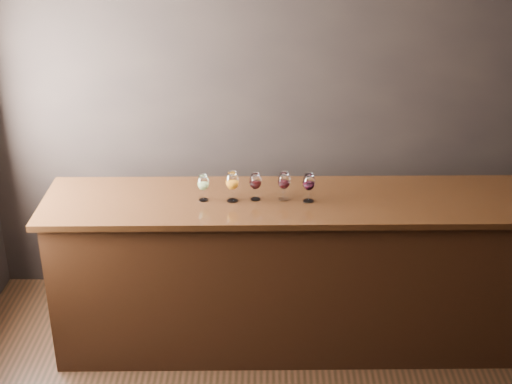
{
  "coord_description": "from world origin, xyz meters",
  "views": [
    {
      "loc": [
        -0.27,
        -3.0,
        3.27
      ],
      "look_at": [
        -0.35,
        1.42,
        1.23
      ],
      "focal_mm": 50.0,
      "sensor_mm": 36.0,
      "label": 1
    }
  ],
  "objects_px": {
    "back_bar_shelf": "(210,254)",
    "glass_white": "(203,183)",
    "glass_amber": "(232,182)",
    "glass_red_a": "(255,182)",
    "bar_counter": "(286,275)",
    "glass_red_c": "(309,183)",
    "glass_red_b": "(284,181)"
  },
  "relations": [
    {
      "from": "back_bar_shelf",
      "to": "glass_amber",
      "type": "bearing_deg",
      "value": -70.59
    },
    {
      "from": "glass_amber",
      "to": "glass_red_a",
      "type": "distance_m",
      "value": 0.16
    },
    {
      "from": "back_bar_shelf",
      "to": "glass_red_a",
      "type": "bearing_deg",
      "value": -58.14
    },
    {
      "from": "bar_counter",
      "to": "glass_red_c",
      "type": "xyz_separation_m",
      "value": [
        0.14,
        -0.03,
        0.75
      ]
    },
    {
      "from": "glass_white",
      "to": "glass_red_c",
      "type": "height_order",
      "value": "glass_red_c"
    },
    {
      "from": "bar_counter",
      "to": "back_bar_shelf",
      "type": "distance_m",
      "value": 0.87
    },
    {
      "from": "glass_white",
      "to": "glass_red_b",
      "type": "relative_size",
      "value": 0.93
    },
    {
      "from": "bar_counter",
      "to": "glass_red_c",
      "type": "distance_m",
      "value": 0.76
    },
    {
      "from": "glass_red_b",
      "to": "glass_red_c",
      "type": "xyz_separation_m",
      "value": [
        0.17,
        -0.02,
        0.0
      ]
    },
    {
      "from": "bar_counter",
      "to": "glass_red_a",
      "type": "relative_size",
      "value": 16.92
    },
    {
      "from": "back_bar_shelf",
      "to": "glass_amber",
      "type": "relative_size",
      "value": 10.34
    },
    {
      "from": "bar_counter",
      "to": "glass_red_b",
      "type": "distance_m",
      "value": 0.75
    },
    {
      "from": "glass_white",
      "to": "glass_red_a",
      "type": "relative_size",
      "value": 0.97
    },
    {
      "from": "bar_counter",
      "to": "back_bar_shelf",
      "type": "relative_size",
      "value": 1.49
    },
    {
      "from": "glass_red_a",
      "to": "glass_red_b",
      "type": "bearing_deg",
      "value": 0.11
    },
    {
      "from": "glass_red_a",
      "to": "glass_red_b",
      "type": "distance_m",
      "value": 0.19
    },
    {
      "from": "glass_amber",
      "to": "glass_red_a",
      "type": "relative_size",
      "value": 1.1
    },
    {
      "from": "glass_white",
      "to": "glass_red_a",
      "type": "height_order",
      "value": "glass_red_a"
    },
    {
      "from": "glass_amber",
      "to": "glass_red_c",
      "type": "height_order",
      "value": "glass_amber"
    },
    {
      "from": "glass_white",
      "to": "glass_red_a",
      "type": "xyz_separation_m",
      "value": [
        0.35,
        0.02,
        0.0
      ]
    },
    {
      "from": "bar_counter",
      "to": "glass_red_c",
      "type": "height_order",
      "value": "glass_red_c"
    },
    {
      "from": "bar_counter",
      "to": "back_bar_shelf",
      "type": "height_order",
      "value": "bar_counter"
    },
    {
      "from": "glass_amber",
      "to": "glass_red_c",
      "type": "relative_size",
      "value": 1.04
    },
    {
      "from": "glass_amber",
      "to": "glass_red_a",
      "type": "height_order",
      "value": "glass_amber"
    },
    {
      "from": "back_bar_shelf",
      "to": "glass_white",
      "type": "height_order",
      "value": "glass_white"
    },
    {
      "from": "glass_white",
      "to": "glass_red_c",
      "type": "xyz_separation_m",
      "value": [
        0.71,
        -0.0,
        0.01
      ]
    },
    {
      "from": "back_bar_shelf",
      "to": "glass_red_a",
      "type": "relative_size",
      "value": 11.35
    },
    {
      "from": "glass_red_c",
      "to": "glass_white",
      "type": "bearing_deg",
      "value": 179.77
    },
    {
      "from": "glass_white",
      "to": "glass_red_b",
      "type": "bearing_deg",
      "value": 2.14
    },
    {
      "from": "glass_red_c",
      "to": "bar_counter",
      "type": "bearing_deg",
      "value": 166.94
    },
    {
      "from": "back_bar_shelf",
      "to": "glass_red_b",
      "type": "relative_size",
      "value": 10.91
    },
    {
      "from": "back_bar_shelf",
      "to": "glass_white",
      "type": "distance_m",
      "value": 1.11
    }
  ]
}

